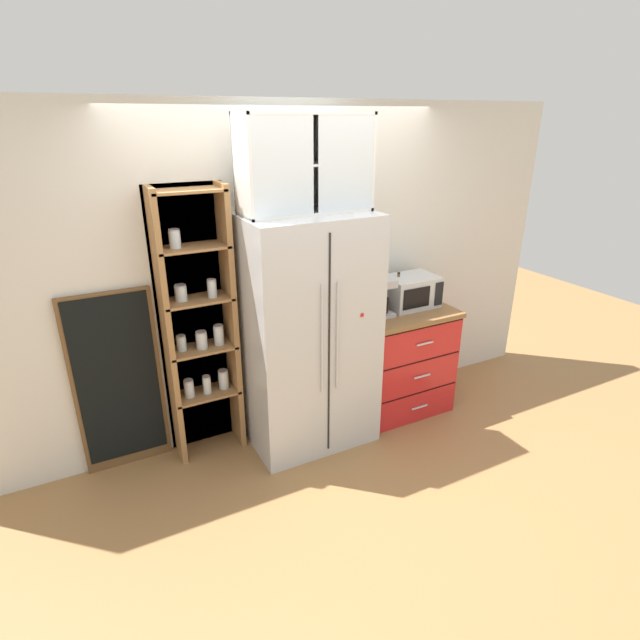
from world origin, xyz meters
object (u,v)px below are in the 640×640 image
at_px(refrigerator, 308,333).
at_px(bottle_amber, 398,291).
at_px(microwave, 410,291).
at_px(mug_red, 401,302).
at_px(mug_sage, 406,306).
at_px(chalkboard_menu, 118,382).
at_px(coffee_maker, 379,296).
at_px(bottle_green, 407,298).

height_order(refrigerator, bottle_amber, refrigerator).
relative_size(refrigerator, microwave, 4.11).
bearing_deg(mug_red, refrigerator, -175.51).
relative_size(microwave, mug_sage, 4.02).
distance_m(refrigerator, mug_red, 0.91).
distance_m(refrigerator, bottle_amber, 0.93).
bearing_deg(chalkboard_menu, mug_red, -5.90).
bearing_deg(chalkboard_menu, coffee_maker, -7.55).
bearing_deg(bottle_amber, microwave, -26.28).
relative_size(refrigerator, chalkboard_menu, 1.34).
xyz_separation_m(refrigerator, bottle_amber, (0.90, 0.13, 0.16)).
height_order(refrigerator, mug_red, refrigerator).
distance_m(mug_red, bottle_amber, 0.10).
bearing_deg(bottle_amber, bottle_green, -90.00).
height_order(refrigerator, mug_sage, refrigerator).
xyz_separation_m(refrigerator, mug_red, (0.91, 0.07, 0.07)).
height_order(microwave, mug_red, microwave).
bearing_deg(coffee_maker, chalkboard_menu, 172.45).
bearing_deg(coffee_maker, mug_sage, -7.19).
bearing_deg(refrigerator, chalkboard_menu, 167.32).
xyz_separation_m(coffee_maker, mug_red, (0.25, 0.03, -0.11)).
bearing_deg(mug_sage, bottle_amber, 91.06).
distance_m(refrigerator, chalkboard_menu, 1.41).
distance_m(coffee_maker, bottle_green, 0.25).
distance_m(mug_sage, bottle_amber, 0.15).
bearing_deg(refrigerator, mug_sage, 0.42).
height_order(microwave, chalkboard_menu, chalkboard_menu).
height_order(mug_red, bottle_green, bottle_green).
xyz_separation_m(mug_red, chalkboard_menu, (-2.26, 0.23, -0.30)).
bearing_deg(bottle_amber, coffee_maker, -159.80).
bearing_deg(mug_red, bottle_amber, 91.48).
height_order(mug_sage, bottle_green, bottle_green).
xyz_separation_m(mug_sage, mug_red, (-0.00, 0.06, 0.01)).
distance_m(mug_sage, chalkboard_menu, 2.30).
bearing_deg(mug_sage, coffee_maker, 172.81).
bearing_deg(bottle_green, coffee_maker, 171.49).
xyz_separation_m(microwave, bottle_amber, (-0.10, 0.05, 0.00)).
relative_size(microwave, coffee_maker, 1.42).
distance_m(microwave, bottle_green, 0.13).
distance_m(coffee_maker, bottle_amber, 0.26).
relative_size(coffee_maker, bottle_amber, 1.05).
xyz_separation_m(mug_sage, bottle_green, (-0.00, -0.01, 0.07)).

